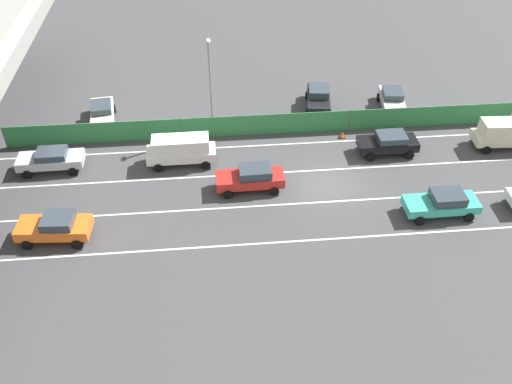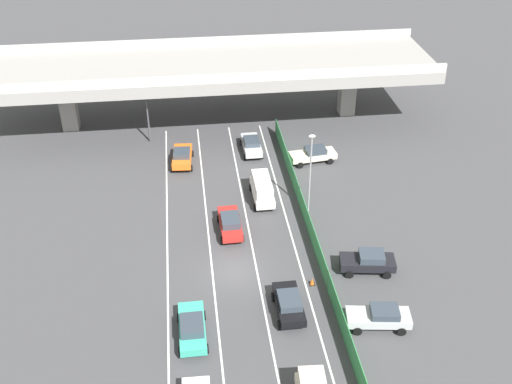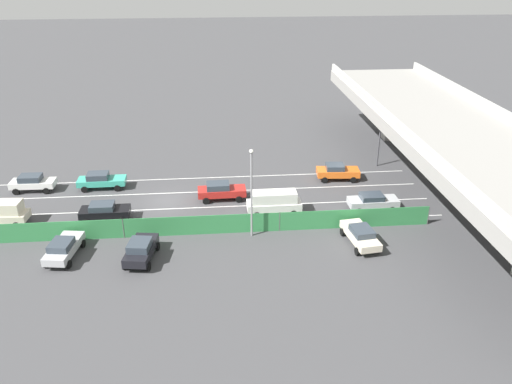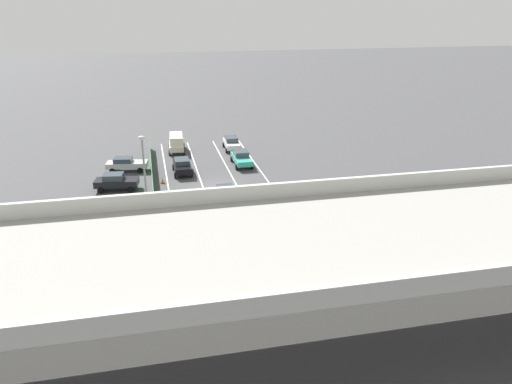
% 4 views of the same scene
% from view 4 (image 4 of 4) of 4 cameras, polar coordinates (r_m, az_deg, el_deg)
% --- Properties ---
extents(ground_plane, '(300.00, 300.00, 0.00)m').
position_cam_4_polar(ground_plane, '(51.45, -4.14, 0.65)').
color(ground_plane, '#424244').
extents(lane_line_left_edge, '(0.14, 42.98, 0.01)m').
position_cam_4_polar(lane_line_left_edge, '(49.23, 2.48, -0.26)').
color(lane_line_left_edge, silver).
rests_on(lane_line_left_edge, ground).
extents(lane_line_mid_left, '(0.14, 42.98, 0.01)m').
position_cam_4_polar(lane_line_mid_left, '(48.50, -1.50, -0.59)').
color(lane_line_mid_left, silver).
rests_on(lane_line_mid_left, ground).
extents(lane_line_mid_right, '(0.14, 42.98, 0.01)m').
position_cam_4_polar(lane_line_mid_right, '(48.01, -5.57, -0.91)').
color(lane_line_mid_right, silver).
rests_on(lane_line_mid_right, ground).
extents(lane_line_right_edge, '(0.14, 42.98, 0.01)m').
position_cam_4_polar(lane_line_right_edge, '(47.77, -9.71, -1.24)').
color(lane_line_right_edge, silver).
rests_on(lane_line_right_edge, ground).
extents(elevated_overpass, '(48.83, 11.85, 7.83)m').
position_cam_4_polar(elevated_overpass, '(24.78, 4.93, -7.04)').
color(elevated_overpass, gray).
rests_on(elevated_overpass, ground).
extents(green_fence, '(0.10, 39.08, 1.73)m').
position_cam_4_polar(green_fence, '(47.43, -11.62, -0.42)').
color(green_fence, '#338447').
rests_on(green_fence, ground).
extents(car_taxi_orange, '(2.32, 4.48, 1.67)m').
position_cam_4_polar(car_taxi_orange, '(36.29, 5.62, -6.85)').
color(car_taxi_orange, orange).
rests_on(car_taxi_orange, ground).
extents(car_taxi_teal, '(2.03, 4.69, 1.64)m').
position_cam_4_polar(car_taxi_teal, '(57.93, -1.69, 3.96)').
color(car_taxi_teal, teal).
rests_on(car_taxi_teal, ground).
extents(car_van_white, '(1.97, 4.89, 2.14)m').
position_cam_4_polar(car_van_white, '(41.48, -6.93, -2.77)').
color(car_van_white, silver).
rests_on(car_van_white, ground).
extents(car_sedan_black, '(2.02, 4.30, 1.60)m').
position_cam_4_polar(car_sedan_black, '(55.65, -8.44, 3.03)').
color(car_sedan_black, black).
rests_on(car_sedan_black, ground).
extents(car_sedan_silver, '(2.02, 4.55, 1.56)m').
position_cam_4_polar(car_sedan_silver, '(33.54, -5.43, -9.40)').
color(car_sedan_silver, '#B7BABC').
rests_on(car_sedan_silver, ground).
extents(car_sedan_red, '(2.02, 4.59, 1.71)m').
position_cam_4_polar(car_sedan_red, '(46.27, -3.38, -0.46)').
color(car_sedan_red, red).
rests_on(car_sedan_red, ground).
extents(car_van_cream, '(2.23, 4.72, 2.16)m').
position_cam_4_polar(car_van_cream, '(64.02, -9.10, 5.66)').
color(car_van_cream, beige).
rests_on(car_van_cream, ground).
extents(car_sedan_white, '(2.03, 4.30, 1.66)m').
position_cam_4_polar(car_sedan_white, '(64.20, -2.81, 5.66)').
color(car_sedan_white, white).
rests_on(car_sedan_white, ground).
extents(parked_wagon_silver, '(4.66, 2.46, 1.59)m').
position_cam_4_polar(parked_wagon_silver, '(57.59, -14.63, 3.16)').
color(parked_wagon_silver, '#B2B5B7').
rests_on(parked_wagon_silver, ground).
extents(parked_sedan_dark, '(4.47, 2.54, 1.72)m').
position_cam_4_polar(parked_sedan_dark, '(51.94, -15.72, 1.19)').
color(parked_sedan_dark, black).
rests_on(parked_sedan_dark, ground).
extents(parked_sedan_cream, '(4.84, 2.44, 1.57)m').
position_cam_4_polar(parked_sedan_cream, '(35.94, -15.55, -7.96)').
color(parked_sedan_cream, beige).
rests_on(parked_sedan_cream, ground).
extents(traffic_light, '(4.06, 0.92, 5.53)m').
position_cam_4_polar(traffic_light, '(30.99, 12.34, -6.07)').
color(traffic_light, '#47474C').
rests_on(traffic_light, ground).
extents(street_lamp, '(0.60, 0.36, 7.65)m').
position_cam_4_polar(street_lamp, '(42.35, -12.63, 2.28)').
color(street_lamp, gray).
rests_on(street_lamp, ground).
extents(traffic_cone, '(0.47, 0.47, 0.57)m').
position_cam_4_polar(traffic_cone, '(53.05, -10.63, 1.27)').
color(traffic_cone, orange).
rests_on(traffic_cone, ground).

